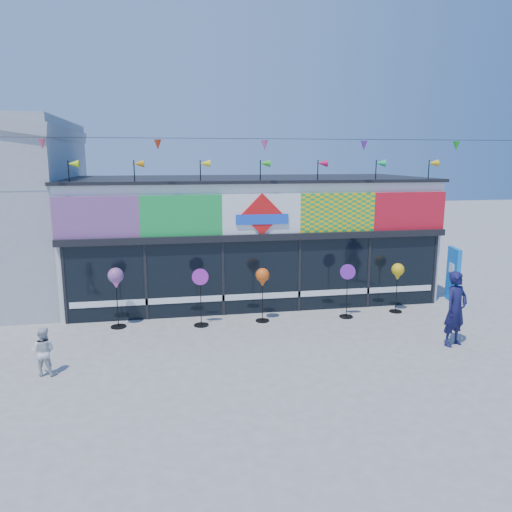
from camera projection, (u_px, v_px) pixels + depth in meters
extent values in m
plane|color=gray|center=(288.00, 354.00, 12.33)|extent=(80.00, 80.00, 0.00)
cube|color=silver|center=(248.00, 237.00, 17.73)|extent=(12.00, 5.00, 4.00)
cube|color=black|center=(261.00, 277.00, 15.42)|extent=(11.60, 0.12, 2.30)
cube|color=black|center=(262.00, 237.00, 15.14)|extent=(12.00, 0.30, 0.20)
cube|color=white|center=(262.00, 296.00, 15.51)|extent=(11.40, 0.10, 0.18)
cube|color=black|center=(248.00, 179.00, 17.33)|extent=(12.20, 5.20, 0.10)
cube|color=black|center=(64.00, 285.00, 14.38)|extent=(0.08, 0.14, 2.30)
cube|color=black|center=(146.00, 282.00, 14.79)|extent=(0.08, 0.14, 2.30)
cube|color=black|center=(223.00, 279.00, 15.20)|extent=(0.08, 0.14, 2.30)
cube|color=black|center=(299.00, 275.00, 15.62)|extent=(0.08, 0.14, 2.30)
cube|color=black|center=(368.00, 272.00, 16.03)|extent=(0.08, 0.14, 2.30)
cube|color=black|center=(434.00, 269.00, 16.44)|extent=(0.08, 0.14, 2.30)
cube|color=red|center=(96.00, 217.00, 14.17)|extent=(2.40, 0.08, 1.20)
cube|color=green|center=(181.00, 216.00, 14.60)|extent=(2.40, 0.08, 1.20)
cube|color=white|center=(262.00, 214.00, 15.02)|extent=(2.40, 0.08, 1.20)
cube|color=yellow|center=(338.00, 213.00, 15.45)|extent=(2.40, 0.08, 1.20)
cube|color=red|center=(409.00, 211.00, 15.87)|extent=(2.40, 0.08, 1.20)
cube|color=red|center=(262.00, 214.00, 14.97)|extent=(1.27, 0.06, 1.27)
cube|color=blue|center=(262.00, 219.00, 14.98)|extent=(1.60, 0.05, 0.30)
cube|color=yellow|center=(128.00, 290.00, 14.79)|extent=(0.78, 0.03, 0.78)
cube|color=#D24661|center=(173.00, 275.00, 14.95)|extent=(0.92, 0.03, 0.92)
cube|color=#E44CCA|center=(218.00, 267.00, 15.15)|extent=(0.78, 0.03, 0.78)
cube|color=#DA4891|center=(261.00, 279.00, 15.48)|extent=(0.92, 0.03, 0.92)
cube|color=#D55414|center=(303.00, 270.00, 15.67)|extent=(0.78, 0.03, 0.78)
cube|color=#E7F614|center=(344.00, 261.00, 15.86)|extent=(0.92, 0.03, 0.92)
cube|color=orange|center=(383.00, 279.00, 16.22)|extent=(0.78, 0.03, 0.78)
cylinder|color=black|center=(69.00, 173.00, 14.03)|extent=(0.03, 0.03, 0.70)
cone|color=#B9ED13|center=(73.00, 164.00, 14.00)|extent=(0.30, 0.22, 0.22)
cylinder|color=black|center=(134.00, 173.00, 14.35)|extent=(0.03, 0.03, 0.70)
cone|color=orange|center=(139.00, 164.00, 14.32)|extent=(0.30, 0.22, 0.22)
cylinder|color=black|center=(200.00, 172.00, 14.68)|extent=(0.03, 0.03, 0.70)
cone|color=yellow|center=(205.00, 164.00, 14.66)|extent=(0.30, 0.22, 0.22)
cylinder|color=black|center=(260.00, 172.00, 15.00)|extent=(0.03, 0.03, 0.70)
cone|color=green|center=(265.00, 163.00, 14.98)|extent=(0.30, 0.22, 0.22)
cylinder|color=black|center=(318.00, 172.00, 15.32)|extent=(0.03, 0.03, 0.70)
cone|color=#C31246|center=(322.00, 163.00, 15.30)|extent=(0.30, 0.22, 0.22)
cylinder|color=black|center=(376.00, 171.00, 15.66)|extent=(0.03, 0.03, 0.70)
cone|color=#1AAF5B|center=(380.00, 163.00, 15.63)|extent=(0.30, 0.22, 0.22)
cylinder|color=black|center=(429.00, 171.00, 15.98)|extent=(0.03, 0.03, 0.70)
cone|color=gold|center=(433.00, 163.00, 15.95)|extent=(0.30, 0.22, 0.22)
cylinder|color=black|center=(265.00, 139.00, 14.19)|extent=(16.00, 0.01, 0.01)
cone|color=#DC4966|center=(42.00, 144.00, 13.16)|extent=(0.20, 0.20, 0.28)
cone|color=red|center=(158.00, 145.00, 13.69)|extent=(0.20, 0.20, 0.28)
cone|color=#EC4E8C|center=(265.00, 145.00, 14.23)|extent=(0.20, 0.20, 0.28)
cone|color=purple|center=(364.00, 146.00, 14.76)|extent=(0.20, 0.20, 0.28)
cone|color=green|center=(456.00, 146.00, 15.29)|extent=(0.20, 0.20, 0.28)
cube|color=blue|center=(453.00, 275.00, 16.68)|extent=(0.32, 0.92, 1.83)
cube|color=white|center=(452.00, 268.00, 16.63)|extent=(0.12, 0.41, 0.32)
cylinder|color=black|center=(119.00, 327.00, 14.28)|extent=(0.44, 0.44, 0.03)
cylinder|color=black|center=(117.00, 302.00, 14.14)|extent=(0.03, 0.03, 1.44)
sphere|color=#F652BD|center=(116.00, 275.00, 13.99)|extent=(0.44, 0.44, 0.44)
cone|color=#F652BD|center=(116.00, 285.00, 14.04)|extent=(0.22, 0.22, 0.20)
cylinder|color=black|center=(201.00, 325.00, 14.42)|extent=(0.43, 0.43, 0.03)
cylinder|color=black|center=(201.00, 301.00, 14.28)|extent=(0.03, 0.03, 1.39)
cylinder|color=purple|center=(200.00, 277.00, 14.14)|extent=(0.47, 0.11, 0.47)
cylinder|color=black|center=(262.00, 321.00, 14.81)|extent=(0.41, 0.41, 0.03)
cylinder|color=black|center=(262.00, 299.00, 14.67)|extent=(0.02, 0.02, 1.33)
sphere|color=#D75014|center=(263.00, 275.00, 14.54)|extent=(0.41, 0.41, 0.41)
cone|color=#D75014|center=(262.00, 283.00, 14.59)|extent=(0.20, 0.20, 0.18)
cylinder|color=black|center=(346.00, 317.00, 15.18)|extent=(0.42, 0.42, 0.03)
cylinder|color=black|center=(347.00, 294.00, 15.05)|extent=(0.03, 0.03, 1.36)
cylinder|color=purple|center=(348.00, 272.00, 14.91)|extent=(0.46, 0.16, 0.46)
cylinder|color=black|center=(395.00, 311.00, 15.70)|extent=(0.40, 0.40, 0.03)
cylinder|color=black|center=(397.00, 291.00, 15.57)|extent=(0.02, 0.02, 1.29)
sphere|color=gold|center=(398.00, 270.00, 15.44)|extent=(0.40, 0.40, 0.40)
cone|color=gold|center=(397.00, 277.00, 15.48)|extent=(0.20, 0.20, 0.18)
imported|color=#13143D|center=(456.00, 309.00, 12.75)|extent=(0.83, 0.69, 1.95)
imported|color=silver|center=(43.00, 351.00, 11.05)|extent=(0.59, 0.41, 1.11)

